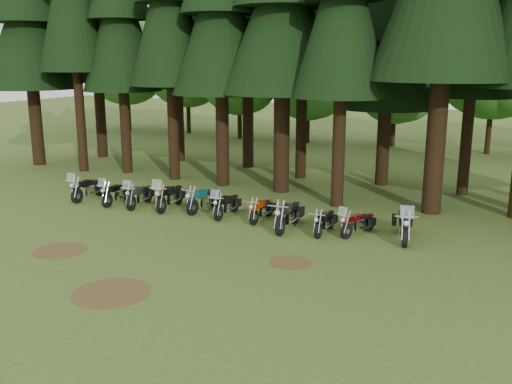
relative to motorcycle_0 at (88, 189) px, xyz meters
The scene contains 23 objects.
ground 8.22m from the motorcycle_0, 28.56° to the right, with size 120.00×120.00×0.00m, color #3C551F.
pine_back_1 14.07m from the motorcycle_0, 101.14° to the left, with size 4.52×4.52×16.22m.
pine_back_4 16.54m from the motorcycle_0, 39.68° to the left, with size 4.94×4.94×13.78m.
decid_0 26.58m from the motorcycle_0, 124.91° to the left, with size 8.00×7.78×10.00m.
decid_1 24.14m from the motorcycle_0, 111.90° to the left, with size 7.91×7.69×9.88m.
decid_2 21.57m from the motorcycle_0, 98.80° to the left, with size 6.72×6.53×8.40m.
decid_3 21.73m from the motorcycle_0, 83.30° to the left, with size 6.12×5.95×7.65m.
decid_4 24.37m from the motorcycle_0, 68.59° to the left, with size 5.93×5.76×7.41m.
decid_5 27.35m from the motorcycle_0, 54.58° to the left, with size 8.45×8.21×10.56m.
dirt_patch_0 7.28m from the motorcycle_0, 54.63° to the right, with size 1.80×1.80×0.01m, color #4C3D1E.
dirt_patch_1 12.20m from the motorcycle_0, 16.30° to the right, with size 1.40×1.40×0.01m, color #4C3D1E.
dirt_patch_2 11.41m from the motorcycle_0, 44.00° to the right, with size 2.20×2.20×0.01m, color #4C3D1E.
motorcycle_0 is the anchor object (origin of this frame).
motorcycle_1 1.72m from the motorcycle_0, ahead, with size 0.44×2.17×1.36m.
motorcycle_2 2.90m from the motorcycle_0, ahead, with size 0.65×2.20×1.38m.
motorcycle_3 4.35m from the motorcycle_0, ahead, with size 0.69×2.44×1.53m.
motorcycle_4 5.89m from the motorcycle_0, ahead, with size 0.40×2.29×0.93m.
motorcycle_5 7.15m from the motorcycle_0, ahead, with size 0.44×2.15×1.35m.
motorcycle_6 8.72m from the motorcycle_0, ahead, with size 0.29×2.02×0.82m.
motorcycle_7 10.14m from the motorcycle_0, ahead, with size 0.41×2.46×1.00m.
motorcycle_8 11.56m from the motorcycle_0, ahead, with size 0.28×1.97×0.80m.
motorcycle_9 12.74m from the motorcycle_0, ahead, with size 0.91×1.94×1.25m.
motorcycle_10 14.38m from the motorcycle_0, ahead, with size 1.01×2.48×1.58m.
Camera 1 is at (11.37, -15.39, 6.43)m, focal length 40.00 mm.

